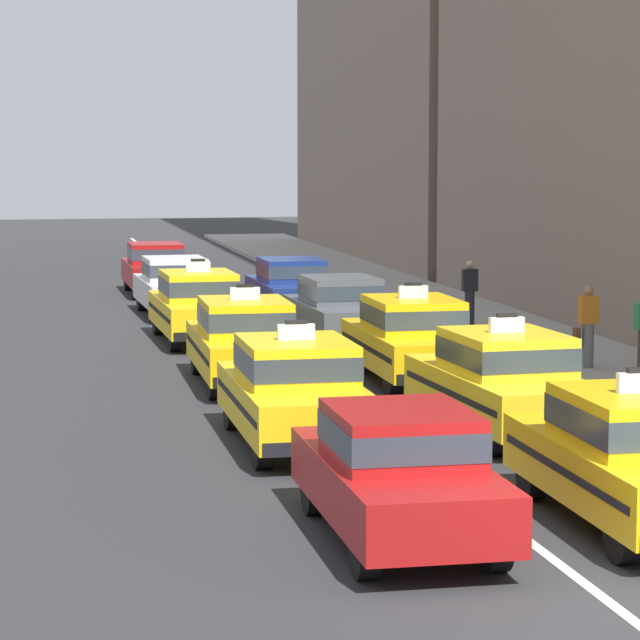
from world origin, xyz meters
TOP-DOWN VIEW (x-y plane):
  - ground_plane at (0.00, 0.00)m, footprint 160.00×160.00m
  - lane_stripe_left_right at (0.00, 20.00)m, footprint 0.14×80.00m
  - sidewalk_curb at (5.60, 15.00)m, footprint 4.00×90.00m
  - sedan_left_nearest at (-1.49, 2.79)m, footprint 1.80×4.32m
  - taxi_left_second at (-1.64, 8.43)m, footprint 1.86×4.58m
  - taxi_left_third at (-1.50, 14.34)m, footprint 1.91×4.60m
  - taxi_left_fourth at (-1.59, 20.78)m, footprint 1.90×4.59m
  - sedan_left_fifth at (-1.53, 26.31)m, footprint 1.89×4.35m
  - sedan_left_sixth at (-1.47, 32.25)m, footprint 1.79×4.31m
  - taxi_right_nearest at (1.46, 2.87)m, footprint 1.87×4.58m
  - taxi_right_second at (1.76, 8.65)m, footprint 2.04×4.64m
  - taxi_right_third at (1.72, 14.02)m, footprint 1.85×4.57m
  - sedan_right_fourth at (1.55, 19.67)m, footprint 1.89×4.35m
  - sedan_right_fifth at (1.46, 25.27)m, footprint 1.81×4.32m
  - pedestrian_by_storefront at (5.13, 21.12)m, footprint 0.36×0.24m
  - pedestrian_far_corner at (5.43, 14.26)m, footprint 0.47×0.24m

SIDE VIEW (x-z plane):
  - ground_plane at x=0.00m, z-range 0.00..0.00m
  - lane_stripe_left_right at x=0.00m, z-range 0.00..0.01m
  - sidewalk_curb at x=5.60m, z-range 0.00..0.15m
  - sedan_left_nearest at x=-1.49m, z-range 0.06..1.64m
  - sedan_left_fifth at x=-1.53m, z-range 0.06..1.64m
  - sedan_left_sixth at x=-1.47m, z-range 0.06..1.64m
  - sedan_right_fourth at x=1.55m, z-range 0.06..1.64m
  - sedan_right_fifth at x=1.46m, z-range 0.06..1.64m
  - taxi_left_second at x=-1.64m, z-range -0.10..1.86m
  - taxi_left_third at x=-1.50m, z-range -0.10..1.86m
  - taxi_left_fourth at x=-1.59m, z-range -0.10..1.86m
  - taxi_right_nearest at x=1.46m, z-range -0.10..1.86m
  - taxi_right_second at x=1.76m, z-range -0.10..1.86m
  - taxi_right_third at x=1.72m, z-range -0.10..1.86m
  - pedestrian_by_storefront at x=5.13m, z-range 0.16..1.79m
  - pedestrian_far_corner at x=5.43m, z-range 0.15..1.81m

